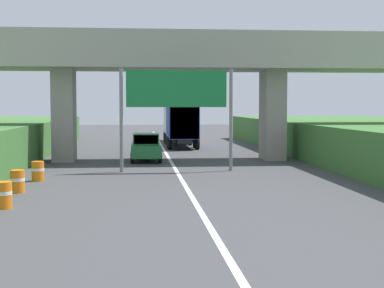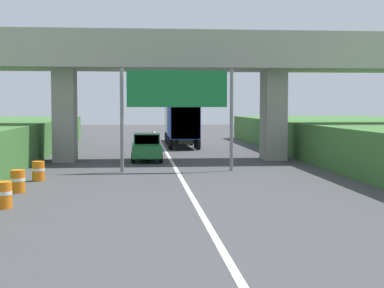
# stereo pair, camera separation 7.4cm
# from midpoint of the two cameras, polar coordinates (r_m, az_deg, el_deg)

# --- Properties ---
(lane_centre_stripe) EXTENTS (0.20, 92.46, 0.01)m
(lane_centre_stripe) POSITION_cam_midpoint_polar(r_m,az_deg,el_deg) (30.09, -1.33, -2.76)
(lane_centre_stripe) COLOR white
(lane_centre_stripe) RESTS_ON ground
(overpass_bridge) EXTENTS (40.00, 4.80, 7.85)m
(overpass_bridge) POSITION_cam_midpoint_polar(r_m,az_deg,el_deg) (36.52, -2.03, 7.70)
(overpass_bridge) COLOR #9E998E
(overpass_bridge) RESTS_ON ground
(overhead_highway_sign) EXTENTS (5.88, 0.18, 5.35)m
(overhead_highway_sign) POSITION_cam_midpoint_polar(r_m,az_deg,el_deg) (30.31, -1.39, 4.75)
(overhead_highway_sign) COLOR slate
(overhead_highway_sign) RESTS_ON ground
(truck_red) EXTENTS (2.44, 7.30, 3.44)m
(truck_red) POSITION_cam_midpoint_polar(r_m,az_deg,el_deg) (54.26, -1.33, 2.21)
(truck_red) COLOR black
(truck_red) RESTS_ON ground
(truck_blue) EXTENTS (2.44, 7.30, 3.44)m
(truck_blue) POSITION_cam_midpoint_polar(r_m,az_deg,el_deg) (47.50, -0.90, 1.98)
(truck_blue) COLOR black
(truck_blue) RESTS_ON ground
(car_green) EXTENTS (1.86, 4.10, 1.72)m
(car_green) POSITION_cam_midpoint_polar(r_m,az_deg,el_deg) (35.98, -4.39, -0.33)
(car_green) COLOR #236B38
(car_green) RESTS_ON ground
(construction_barrel_3) EXTENTS (0.57, 0.57, 0.90)m
(construction_barrel_3) POSITION_cam_midpoint_polar(r_m,az_deg,el_deg) (20.54, -17.82, -4.73)
(construction_barrel_3) COLOR orange
(construction_barrel_3) RESTS_ON ground
(construction_barrel_4) EXTENTS (0.57, 0.57, 0.90)m
(construction_barrel_4) POSITION_cam_midpoint_polar(r_m,az_deg,el_deg) (24.05, -16.55, -3.48)
(construction_barrel_4) COLOR orange
(construction_barrel_4) RESTS_ON ground
(construction_barrel_5) EXTENTS (0.57, 0.57, 0.90)m
(construction_barrel_5) POSITION_cam_midpoint_polar(r_m,az_deg,el_deg) (27.50, -14.68, -2.55)
(construction_barrel_5) COLOR orange
(construction_barrel_5) RESTS_ON ground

